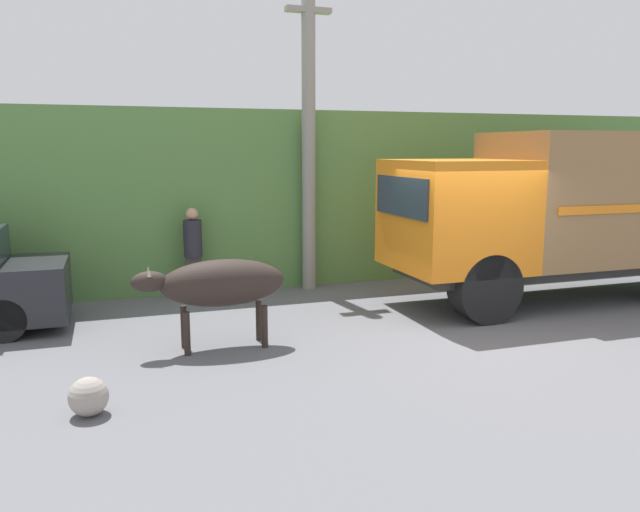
# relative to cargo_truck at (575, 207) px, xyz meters

# --- Properties ---
(ground_plane) EXTENTS (60.00, 60.00, 0.00)m
(ground_plane) POSITION_rel_cargo_truck_xyz_m (-2.73, -0.97, -1.77)
(ground_plane) COLOR slate
(hillside_embankment) EXTENTS (32.00, 6.97, 3.61)m
(hillside_embankment) POSITION_rel_cargo_truck_xyz_m (-2.73, 6.25, 0.03)
(hillside_embankment) COLOR #568442
(hillside_embankment) RESTS_ON ground_plane
(cargo_truck) EXTENTS (6.86, 2.23, 3.13)m
(cargo_truck) POSITION_rel_cargo_truck_xyz_m (0.00, 0.00, 0.00)
(cargo_truck) COLOR #2D2D2D
(cargo_truck) RESTS_ON ground_plane
(brown_cow) EXTENTS (2.15, 0.67, 1.29)m
(brown_cow) POSITION_rel_cargo_truck_xyz_m (-6.79, -0.81, -0.83)
(brown_cow) COLOR #2D231E
(brown_cow) RESTS_ON ground_plane
(pedestrian_on_hill) EXTENTS (0.37, 0.37, 1.74)m
(pedestrian_on_hill) POSITION_rel_cargo_truck_xyz_m (-6.75, 2.39, -0.82)
(pedestrian_on_hill) COLOR #38332D
(pedestrian_on_hill) RESTS_ON ground_plane
(utility_pole) EXTENTS (0.90, 0.27, 6.21)m
(utility_pole) POSITION_rel_cargo_truck_xyz_m (-4.40, 2.53, 1.43)
(utility_pole) COLOR gray
(utility_pole) RESTS_ON ground_plane
(roadside_rock) EXTENTS (0.42, 0.42, 0.42)m
(roadside_rock) POSITION_rel_cargo_truck_xyz_m (-8.53, -2.66, -1.56)
(roadside_rock) COLOR gray
(roadside_rock) RESTS_ON ground_plane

